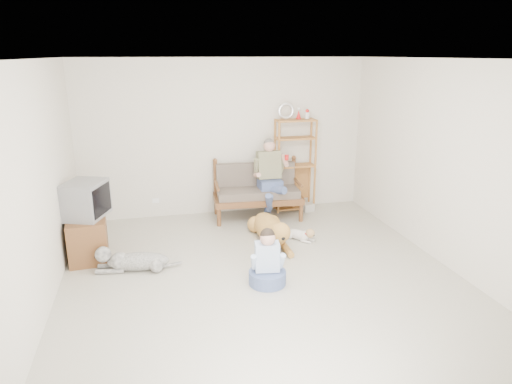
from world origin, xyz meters
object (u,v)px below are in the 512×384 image
object	(u,v)px
loveseat	(257,190)
tv_stand	(88,236)
etagere	(295,164)
golden_retriever	(271,230)

from	to	relation	value
loveseat	tv_stand	distance (m)	2.90
etagere	tv_stand	distance (m)	3.70
loveseat	golden_retriever	bearing A→B (deg)	-88.23
loveseat	etagere	xyz separation A→B (m)	(0.75, 0.20, 0.37)
etagere	tv_stand	bearing A→B (deg)	-160.29
loveseat	golden_retriever	distance (m)	1.22
etagere	tv_stand	world-z (taller)	etagere
loveseat	golden_retriever	size ratio (longest dim) A/B	0.95
etagere	tv_stand	xyz separation A→B (m)	(-3.45, -1.24, -0.55)
loveseat	tv_stand	bearing A→B (deg)	-154.46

